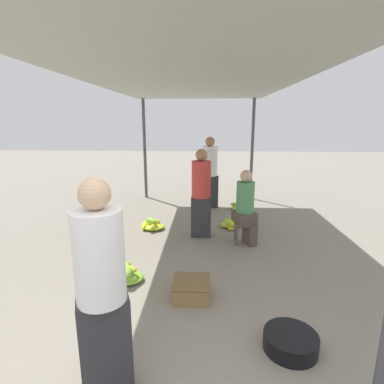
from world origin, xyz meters
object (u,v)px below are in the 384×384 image
object	(u,v)px
stool	(244,226)
banana_pile_left_0	(127,274)
vendor_foreground	(102,288)
banana_pile_left_1	(152,225)
banana_pile_right_0	(240,207)
shopper_walking_far	(201,192)
banana_pile_right_1	(230,224)
crate_near	(191,289)
vendor_seated	(246,206)
shopper_walking_mid	(210,172)
basin_black	(290,342)

from	to	relation	value
stool	banana_pile_left_0	world-z (taller)	stool
vendor_foreground	banana_pile_left_1	xyz separation A→B (m)	(-0.31, 3.60, -0.80)
banana_pile_right_0	shopper_walking_far	world-z (taller)	shopper_walking_far
stool	banana_pile_left_0	distance (m)	2.19
banana_pile_right_1	crate_near	distance (m)	2.57
stool	shopper_walking_far	xyz separation A→B (m)	(-0.75, 0.27, 0.52)
vendor_seated	crate_near	world-z (taller)	vendor_seated
vendor_foreground	shopper_walking_far	distance (m)	3.33
vendor_foreground	shopper_walking_far	world-z (taller)	vendor_foreground
banana_pile_left_1	shopper_walking_mid	size ratio (longest dim) A/B	0.29
basin_black	shopper_walking_mid	world-z (taller)	shopper_walking_mid
banana_pile_left_1	shopper_walking_mid	world-z (taller)	shopper_walking_mid
vendor_foreground	banana_pile_left_1	size ratio (longest dim) A/B	3.39
basin_black	crate_near	xyz separation A→B (m)	(-0.96, 0.80, 0.03)
stool	banana_pile_right_1	distance (m)	0.84
banana_pile_right_0	banana_pile_right_1	bearing A→B (deg)	-104.75
vendor_seated	banana_pile_right_1	size ratio (longest dim) A/B	2.14
banana_pile_right_1	shopper_walking_far	bearing A→B (deg)	-138.42
shopper_walking_far	crate_near	bearing A→B (deg)	-92.20
banana_pile_left_1	banana_pile_right_0	xyz separation A→B (m)	(1.86, 1.35, 0.00)
shopper_walking_mid	stool	bearing A→B (deg)	-75.02
stool	banana_pile_right_0	world-z (taller)	stool
banana_pile_right_0	shopper_walking_mid	world-z (taller)	shopper_walking_mid
banana_pile_left_0	shopper_walking_mid	distance (m)	3.81
vendor_seated	banana_pile_right_0	world-z (taller)	vendor_seated
banana_pile_left_0	banana_pile_right_0	bearing A→B (deg)	61.40
banana_pile_left_0	vendor_seated	bearing A→B (deg)	39.09
stool	shopper_walking_far	size ratio (longest dim) A/B	0.24
vendor_foreground	basin_black	world-z (taller)	vendor_foreground
shopper_walking_far	basin_black	bearing A→B (deg)	-72.38
vendor_seated	shopper_walking_far	bearing A→B (deg)	159.91
banana_pile_right_1	shopper_walking_mid	world-z (taller)	shopper_walking_mid
banana_pile_right_1	crate_near	bearing A→B (deg)	-104.75
stool	vendor_seated	size ratio (longest dim) A/B	0.30
shopper_walking_mid	shopper_walking_far	distance (m)	1.91
stool	banana_pile_right_0	bearing A→B (deg)	85.85
vendor_seated	banana_pile_right_1	distance (m)	1.01
banana_pile_right_1	stool	bearing A→B (deg)	-78.02
vendor_foreground	vendor_seated	distance (m)	3.31
basin_black	shopper_walking_mid	size ratio (longest dim) A/B	0.29
banana_pile_left_1	banana_pile_right_1	size ratio (longest dim) A/B	0.83
banana_pile_right_0	banana_pile_right_1	distance (m)	1.22
vendor_foreground	banana_pile_right_1	xyz separation A→B (m)	(1.24, 3.77, -0.81)
banana_pile_right_1	crate_near	xyz separation A→B (m)	(-0.66, -2.49, 0.04)
basin_black	banana_pile_right_1	distance (m)	3.30
banana_pile_left_0	shopper_walking_far	xyz separation A→B (m)	(0.94, 1.66, 0.73)
shopper_walking_far	stool	bearing A→B (deg)	-20.11
vendor_foreground	shopper_walking_far	xyz separation A→B (m)	(0.66, 3.26, -0.05)
banana_pile_left_0	shopper_walking_far	size ratio (longest dim) A/B	0.27
crate_near	shopper_walking_mid	bearing A→B (deg)	86.43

